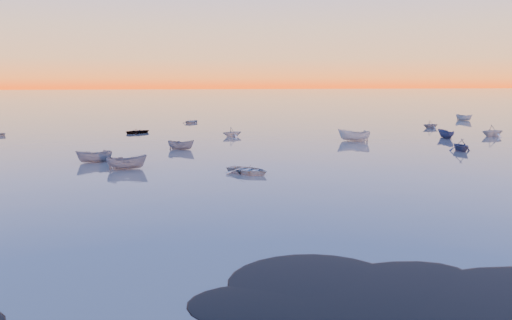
{
  "coord_description": "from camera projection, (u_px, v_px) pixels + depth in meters",
  "views": [
    {
      "loc": [
        -10.5,
        -18.42,
        8.58
      ],
      "look_at": [
        -3.33,
        28.0,
        0.91
      ],
      "focal_mm": 35.0,
      "sensor_mm": 36.0,
      "label": 1
    }
  ],
  "objects": [
    {
      "name": "ground",
      "position": [
        224.0,
        115.0,
        118.47
      ],
      "size": [
        600.0,
        600.0,
        0.0
      ],
      "primitive_type": "plane",
      "color": "#6A6158",
      "rests_on": "ground"
    },
    {
      "name": "mud_lobes",
      "position": [
        449.0,
        295.0,
        19.96
      ],
      "size": [
        140.0,
        6.0,
        0.07
      ],
      "primitive_type": null,
      "color": "black",
      "rests_on": "ground"
    },
    {
      "name": "moored_fleet",
      "position": [
        252.0,
        138.0,
        72.63
      ],
      "size": [
        124.0,
        58.0,
        1.2
      ],
      "primitive_type": null,
      "color": "silver",
      "rests_on": "ground"
    },
    {
      "name": "boat_near_left",
      "position": [
        248.0,
        174.0,
        45.66
      ],
      "size": [
        4.17,
        4.2,
        1.04
      ],
      "primitive_type": "imported",
      "rotation": [
        0.0,
        0.0,
        0.79
      ],
      "color": "silver",
      "rests_on": "ground"
    },
    {
      "name": "boat_near_center",
      "position": [
        127.0,
        169.0,
        47.89
      ],
      "size": [
        1.84,
        3.92,
        1.33
      ],
      "primitive_type": "imported",
      "rotation": [
        0.0,
        0.0,
        1.63
      ],
      "color": "slate",
      "rests_on": "ground"
    },
    {
      "name": "boat_near_right",
      "position": [
        461.0,
        151.0,
        59.97
      ],
      "size": [
        3.31,
        1.58,
        1.14
      ],
      "primitive_type": "imported",
      "rotation": [
        0.0,
        0.0,
        3.18
      ],
      "color": "navy",
      "rests_on": "ground"
    }
  ]
}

